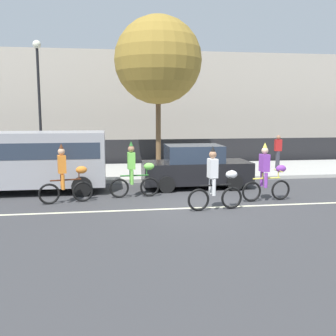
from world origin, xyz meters
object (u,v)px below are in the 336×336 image
(parade_cyclist_lime, at_px, (135,173))
(parked_car_black, at_px, (195,167))
(parade_cyclist_orange, at_px, (66,177))
(parade_cyclist_purple, at_px, (267,175))
(parked_van_grey, at_px, (37,157))
(parade_cyclist_zebra, at_px, (216,182))
(street_lamp_post, at_px, (39,87))
(pedestrian_onlooker, at_px, (278,151))

(parade_cyclist_lime, xyz_separation_m, parked_car_black, (2.42, 1.42, -0.06))
(parade_cyclist_orange, bearing_deg, parade_cyclist_purple, -5.77)
(parade_cyclist_orange, distance_m, parked_van_grey, 2.32)
(parade_cyclist_zebra, bearing_deg, parked_car_black, 87.36)
(parade_cyclist_lime, xyz_separation_m, parade_cyclist_purple, (4.23, -1.19, 0.00))
(parade_cyclist_zebra, bearing_deg, parade_cyclist_lime, 136.89)
(parade_cyclist_zebra, xyz_separation_m, parked_van_grey, (-5.69, 3.51, 0.44))
(parade_cyclist_zebra, bearing_deg, parade_cyclist_purple, 25.07)
(parade_cyclist_lime, relative_size, parked_van_grey, 0.38)
(parade_cyclist_zebra, distance_m, parked_car_black, 3.54)
(street_lamp_post, bearing_deg, parade_cyclist_purple, -38.64)
(parade_cyclist_lime, xyz_separation_m, parade_cyclist_zebra, (2.26, -2.12, 0.00))
(parade_cyclist_orange, bearing_deg, parade_cyclist_lime, 13.64)
(parade_cyclist_lime, height_order, parade_cyclist_purple, same)
(parade_cyclist_purple, relative_size, pedestrian_onlooker, 1.19)
(parade_cyclist_purple, xyz_separation_m, street_lamp_post, (-8.13, 6.50, 3.15))
(parked_van_grey, distance_m, pedestrian_onlooker, 11.27)
(parade_cyclist_purple, bearing_deg, parade_cyclist_zebra, -154.93)
(parked_van_grey, xyz_separation_m, street_lamp_post, (-0.47, 3.92, 2.71))
(parade_cyclist_orange, relative_size, parade_cyclist_lime, 1.00)
(parked_car_black, xyz_separation_m, street_lamp_post, (-6.32, 3.89, 3.21))
(parade_cyclist_orange, height_order, parked_car_black, parade_cyclist_orange)
(parade_cyclist_orange, xyz_separation_m, parked_van_grey, (-1.21, 1.93, 0.44))
(pedestrian_onlooker, bearing_deg, street_lamp_post, 177.66)
(street_lamp_post, bearing_deg, parade_cyclist_orange, -73.99)
(parade_cyclist_orange, distance_m, parade_cyclist_lime, 2.28)
(street_lamp_post, bearing_deg, parked_van_grey, -83.15)
(parked_van_grey, bearing_deg, street_lamp_post, 96.85)
(parade_cyclist_purple, height_order, parked_car_black, parade_cyclist_purple)
(parade_cyclist_lime, relative_size, parade_cyclist_purple, 1.00)
(parked_van_grey, relative_size, parked_car_black, 1.22)
(parked_van_grey, xyz_separation_m, pedestrian_onlooker, (10.72, 3.46, -0.27))
(parade_cyclist_zebra, relative_size, parked_van_grey, 0.38)
(parked_car_black, height_order, pedestrian_onlooker, pedestrian_onlooker)
(parked_van_grey, bearing_deg, parade_cyclist_zebra, -31.66)
(parade_cyclist_orange, relative_size, street_lamp_post, 0.33)
(parade_cyclist_purple, bearing_deg, parked_car_black, 124.72)
(parade_cyclist_zebra, relative_size, street_lamp_post, 0.33)
(parade_cyclist_orange, distance_m, pedestrian_onlooker, 10.94)
(parade_cyclist_purple, xyz_separation_m, parked_car_black, (-1.81, 2.61, -0.06))
(parade_cyclist_lime, xyz_separation_m, pedestrian_onlooker, (7.30, 4.85, 0.17))
(parked_car_black, distance_m, street_lamp_post, 8.09)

